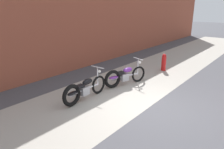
# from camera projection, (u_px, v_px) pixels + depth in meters

# --- Properties ---
(ground_plane) EXTENTS (80.00, 80.00, 0.00)m
(ground_plane) POSITION_uv_depth(u_px,v_px,m) (149.00, 107.00, 6.68)
(ground_plane) COLOR #47474C
(sidewalk_slab) EXTENTS (36.00, 3.50, 0.01)m
(sidewalk_slab) POSITION_uv_depth(u_px,v_px,m) (107.00, 94.00, 7.73)
(sidewalk_slab) COLOR #9E998E
(sidewalk_slab) RESTS_ON ground
(brick_building_wall) EXTENTS (36.00, 0.50, 5.68)m
(brick_building_wall) POSITION_uv_depth(u_px,v_px,m) (45.00, 12.00, 8.90)
(brick_building_wall) COLOR brown
(brick_building_wall) RESTS_ON ground
(motorcycle_black) EXTENTS (2.01, 0.58, 1.03)m
(motorcycle_black) POSITION_uv_depth(u_px,v_px,m) (83.00, 90.00, 7.03)
(motorcycle_black) COLOR black
(motorcycle_black) RESTS_ON ground
(motorcycle_purple) EXTENTS (1.94, 0.84, 1.03)m
(motorcycle_purple) POSITION_uv_depth(u_px,v_px,m) (123.00, 76.00, 8.40)
(motorcycle_purple) COLOR black
(motorcycle_purple) RESTS_ON ground
(fire_hydrant) EXTENTS (0.22, 0.22, 0.84)m
(fire_hydrant) POSITION_uv_depth(u_px,v_px,m) (164.00, 62.00, 10.38)
(fire_hydrant) COLOR red
(fire_hydrant) RESTS_ON ground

